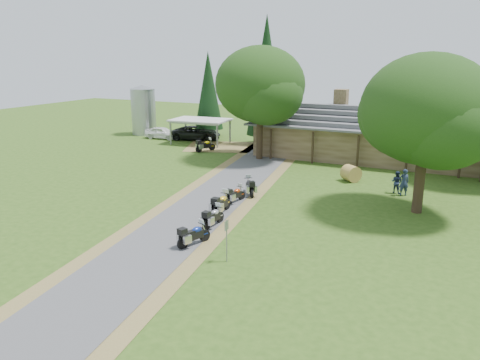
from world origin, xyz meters
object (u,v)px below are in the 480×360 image
at_px(lodge, 369,132).
at_px(motorcycle_row_b, 213,216).
at_px(carport, 201,131).
at_px(motorcycle_row_c, 221,203).
at_px(silo, 143,110).
at_px(car_white_sedan, 162,131).
at_px(motorcycle_row_a, 194,234).
at_px(hay_bale, 351,173).
at_px(motorcycle_row_e, 250,186).
at_px(motorcycle_row_d, 235,194).
at_px(motorcycle_carport_a, 205,145).
at_px(car_dark_suv, 196,130).

distance_m(lodge, motorcycle_row_b, 22.78).
bearing_deg(carport, motorcycle_row_c, -61.12).
height_order(silo, car_white_sedan, silo).
relative_size(motorcycle_row_a, hay_bale, 1.48).
bearing_deg(motorcycle_row_b, car_white_sedan, 44.24).
relative_size(motorcycle_row_b, hay_bale, 1.47).
bearing_deg(motorcycle_row_e, motorcycle_row_b, 150.86).
xyz_separation_m(motorcycle_row_d, motorcycle_row_e, (0.12, 2.01, 0.06)).
xyz_separation_m(silo, car_white_sedan, (3.80, -1.76, -2.08)).
xyz_separation_m(motorcycle_row_b, motorcycle_carport_a, (-10.82, 18.16, 0.06)).
bearing_deg(lodge, motorcycle_row_b, -101.10).
bearing_deg(silo, car_white_sedan, -24.86).
bearing_deg(motorcycle_carport_a, motorcycle_row_e, -111.06).
bearing_deg(motorcycle_row_b, motorcycle_row_d, 14.21).
xyz_separation_m(motorcycle_row_a, motorcycle_row_e, (-1.09, 9.33, 0.03)).
bearing_deg(car_dark_suv, motorcycle_row_e, -153.70).
distance_m(motorcycle_row_c, motorcycle_row_d, 2.39).
height_order(car_dark_suv, motorcycle_row_a, car_dark_suv).
relative_size(carport, motorcycle_row_e, 3.20).
xyz_separation_m(silo, motorcycle_row_a, (23.08, -26.85, -2.32)).
xyz_separation_m(car_white_sedan, motorcycle_row_c, (18.28, -20.15, -0.17)).
relative_size(motorcycle_row_e, motorcycle_carport_a, 0.96).
distance_m(car_white_sedan, car_dark_suv, 4.01).
relative_size(car_white_sedan, motorcycle_row_e, 2.73).
relative_size(carport, motorcycle_row_d, 3.50).
height_order(motorcycle_row_c, motorcycle_row_e, motorcycle_row_c).
height_order(motorcycle_row_b, motorcycle_row_e, motorcycle_row_e).
relative_size(lodge, silo, 3.63).
height_order(motorcycle_row_a, hay_bale, motorcycle_row_a).
distance_m(car_dark_suv, motorcycle_row_b, 27.87).
bearing_deg(lodge, carport, -178.33).
bearing_deg(lodge, motorcycle_row_c, -103.88).
distance_m(lodge, carport, 17.86).
xyz_separation_m(lodge, hay_bale, (0.50, -9.15, -1.83)).
height_order(car_white_sedan, hay_bale, car_white_sedan).
distance_m(car_white_sedan, motorcycle_row_c, 27.21).
xyz_separation_m(carport, motorcycle_row_c, (12.84, -19.62, -0.62)).
bearing_deg(hay_bale, car_white_sedan, 158.90).
distance_m(car_dark_suv, motorcycle_carport_a, 6.79).
height_order(motorcycle_row_a, motorcycle_row_b, motorcycle_row_a).
distance_m(lodge, motorcycle_row_d, 18.59).
distance_m(car_white_sedan, motorcycle_row_e, 24.08).
height_order(motorcycle_row_a, motorcycle_carport_a, motorcycle_carport_a).
bearing_deg(motorcycle_row_b, motorcycle_carport_a, 34.76).
distance_m(motorcycle_row_a, motorcycle_carport_a, 23.77).
bearing_deg(car_white_sedan, car_dark_suv, -76.29).
xyz_separation_m(motorcycle_row_a, motorcycle_row_c, (-1.00, 4.94, 0.07)).
relative_size(car_white_sedan, hay_bale, 4.20).
height_order(car_white_sedan, motorcycle_carport_a, car_white_sedan).
distance_m(carport, motorcycle_row_a, 28.19).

